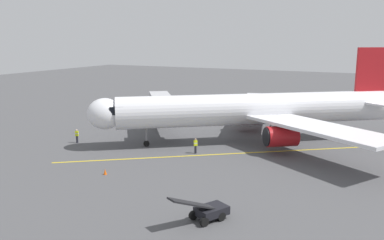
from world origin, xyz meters
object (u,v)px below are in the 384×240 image
object	(u,v)px
airplane	(258,110)
ground_crew_wing_walker	(196,146)
jet_bridge	(162,107)
ground_crew_marshaller	(77,136)
belt_loader_near_nose	(208,210)
safety_cone_nose_right	(133,122)
safety_cone_nose_left	(105,172)

from	to	relation	value
airplane	ground_crew_wing_walker	bearing A→B (deg)	61.27
jet_bridge	ground_crew_marshaller	distance (m)	11.38
jet_bridge	belt_loader_near_nose	distance (m)	26.19
ground_crew_wing_walker	belt_loader_near_nose	size ratio (longest dim) A/B	0.37
jet_bridge	safety_cone_nose_right	bearing A→B (deg)	-28.81
jet_bridge	safety_cone_nose_right	world-z (taller)	jet_bridge
ground_crew_marshaller	belt_loader_near_nose	distance (m)	26.29
ground_crew_marshaller	airplane	bearing A→B (deg)	-151.50
ground_crew_marshaller	safety_cone_nose_left	distance (m)	13.15
jet_bridge	airplane	bearing A→B (deg)	-168.88
ground_crew_wing_walker	safety_cone_nose_left	bearing A→B (deg)	66.14
airplane	ground_crew_wing_walker	size ratio (longest dim) A/B	20.30
jet_bridge	safety_cone_nose_left	world-z (taller)	jet_bridge
airplane	belt_loader_near_nose	bearing A→B (deg)	98.94
ground_crew_marshaller	safety_cone_nose_right	world-z (taller)	ground_crew_marshaller
belt_loader_near_nose	safety_cone_nose_left	bearing A→B (deg)	-19.56
safety_cone_nose_left	safety_cone_nose_right	bearing A→B (deg)	-61.66
airplane	ground_crew_wing_walker	xyz separation A→B (m)	(4.54, 8.29, -3.12)
airplane	jet_bridge	xyz separation A→B (m)	(12.26, 2.41, -0.24)
jet_bridge	ground_crew_wing_walker	world-z (taller)	jet_bridge
ground_crew_wing_walker	safety_cone_nose_left	world-z (taller)	ground_crew_wing_walker
ground_crew_wing_walker	safety_cone_nose_right	bearing A→B (deg)	-33.24
safety_cone_nose_left	safety_cone_nose_right	size ratio (longest dim) A/B	1.00
belt_loader_near_nose	jet_bridge	bearing A→B (deg)	-52.37
airplane	safety_cone_nose_left	xyz separation A→B (m)	(9.06, 18.50, -3.73)
jet_bridge	safety_cone_nose_left	size ratio (longest dim) A/B	18.74
belt_loader_near_nose	safety_cone_nose_left	distance (m)	13.46
jet_bridge	ground_crew_marshaller	xyz separation A→B (m)	(7.32, 8.22, -2.88)
airplane	safety_cone_nose_right	distance (m)	20.48
ground_crew_marshaller	safety_cone_nose_left	bearing A→B (deg)	143.19
airplane	safety_cone_nose_left	world-z (taller)	airplane
airplane	safety_cone_nose_right	size ratio (longest dim) A/B	63.12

